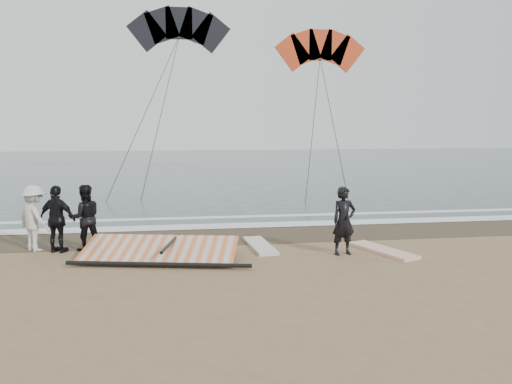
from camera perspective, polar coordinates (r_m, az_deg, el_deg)
ground at (r=12.07m, az=3.54°, el=-9.42°), size 120.00×120.00×0.00m
sea at (r=44.49m, az=-5.21°, el=3.07°), size 120.00×54.00×0.02m
wet_sand at (r=16.36m, az=0.29°, el=-4.83°), size 120.00×2.80×0.01m
foam_near at (r=17.71m, az=-0.38°, el=-3.79°), size 120.00×0.90×0.01m
foam_far at (r=19.36m, az=-1.08°, el=-2.81°), size 120.00×0.45×0.01m
man_main at (r=13.88m, az=10.01°, el=-3.26°), size 0.76×0.57×1.88m
board_white at (r=14.57m, az=14.26°, el=-6.48°), size 1.41×2.29×0.09m
board_cream at (r=14.68m, az=0.45°, el=-6.13°), size 0.77×2.18×0.09m
trio_cluster at (r=15.14m, az=-21.84°, el=-2.79°), size 2.63×1.38×1.89m
sail_rig at (r=13.62m, az=-11.23°, el=-6.71°), size 4.61×2.52×0.51m
kite_red at (r=34.42m, az=7.34°, el=15.47°), size 6.68×6.16×14.58m
kite_dark at (r=34.01m, az=-8.81°, el=17.59°), size 7.37×5.19×14.12m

